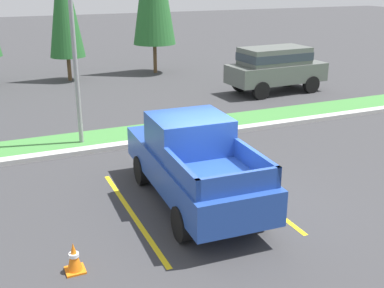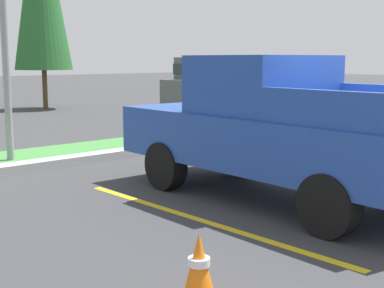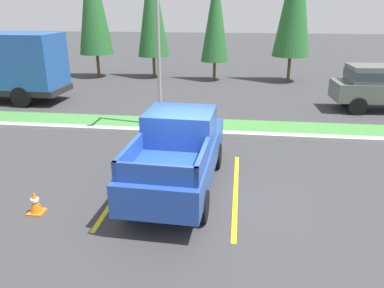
# 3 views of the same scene
# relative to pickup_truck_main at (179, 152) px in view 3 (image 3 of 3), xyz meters

# --- Properties ---
(ground_plane) EXTENTS (120.00, 120.00, 0.00)m
(ground_plane) POSITION_rel_pickup_truck_main_xyz_m (0.46, -0.55, -1.04)
(ground_plane) COLOR #38383A
(parking_line_near) EXTENTS (0.12, 4.80, 0.01)m
(parking_line_near) POSITION_rel_pickup_truck_main_xyz_m (-1.55, -0.05, -1.04)
(parking_line_near) COLOR yellow
(parking_line_near) RESTS_ON ground
(parking_line_far) EXTENTS (0.12, 4.80, 0.01)m
(parking_line_far) POSITION_rel_pickup_truck_main_xyz_m (1.55, -0.05, -1.04)
(parking_line_far) COLOR yellow
(parking_line_far) RESTS_ON ground
(curb_strip) EXTENTS (56.00, 0.40, 0.15)m
(curb_strip) POSITION_rel_pickup_truck_main_xyz_m (0.46, 4.45, -0.97)
(curb_strip) COLOR #B2B2AD
(curb_strip) RESTS_ON ground
(grass_median) EXTENTS (56.00, 1.80, 0.06)m
(grass_median) POSITION_rel_pickup_truck_main_xyz_m (0.46, 5.55, -1.01)
(grass_median) COLOR #42843D
(grass_median) RESTS_ON ground
(pickup_truck_main) EXTENTS (2.14, 5.30, 2.10)m
(pickup_truck_main) POSITION_rel_pickup_truck_main_xyz_m (0.00, 0.00, 0.00)
(pickup_truck_main) COLOR black
(pickup_truck_main) RESTS_ON ground
(suv_distant) EXTENTS (4.68, 2.12, 2.10)m
(suv_distant) POSITION_rel_pickup_truck_main_xyz_m (8.14, 9.03, 0.20)
(suv_distant) COLOR black
(suv_distant) RESTS_ON ground
(street_light) EXTENTS (0.24, 1.49, 6.16)m
(street_light) POSITION_rel_pickup_truck_main_xyz_m (-1.63, 5.18, 2.58)
(street_light) COLOR gray
(street_light) RESTS_ON ground
(cypress_tree_left_inner) EXTENTS (2.06, 2.06, 7.94)m
(cypress_tree_left_inner) POSITION_rel_pickup_truck_main_xyz_m (-4.31, 16.14, 3.64)
(cypress_tree_left_inner) COLOR brown
(cypress_tree_left_inner) RESTS_ON ground
(cypress_tree_center) EXTENTS (1.78, 1.78, 6.85)m
(cypress_tree_center) POSITION_rel_pickup_truck_main_xyz_m (-0.16, 15.62, 2.99)
(cypress_tree_center) COLOR brown
(cypress_tree_center) RESTS_ON ground
(traffic_cone) EXTENTS (0.36, 0.36, 0.60)m
(traffic_cone) POSITION_rel_pickup_truck_main_xyz_m (-3.19, -1.79, -0.75)
(traffic_cone) COLOR orange
(traffic_cone) RESTS_ON ground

